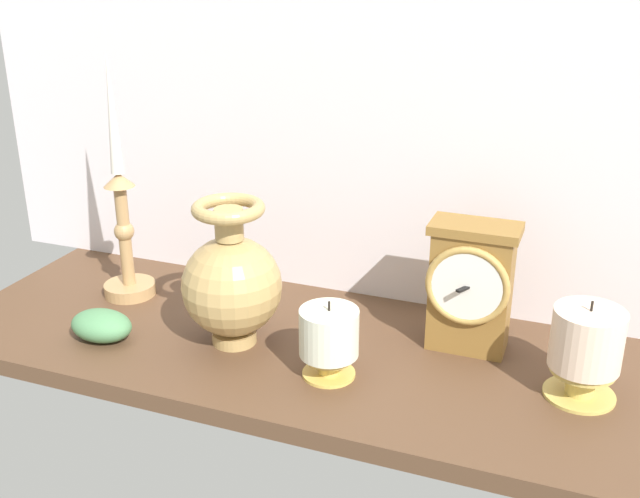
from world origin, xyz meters
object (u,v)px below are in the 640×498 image
at_px(candlestick_tall_left, 123,221).
at_px(mantel_clock, 471,286).
at_px(pillar_candle_front, 329,339).
at_px(brass_vase_bulbous, 232,282).
at_px(pillar_candle_near_clock, 585,351).

bearing_deg(candlestick_tall_left, mantel_clock, 2.15).
xyz_separation_m(candlestick_tall_left, pillar_candle_front, (0.36, -0.11, -0.07)).
bearing_deg(pillar_candle_front, brass_vase_bulbous, 167.05).
distance_m(pillar_candle_front, pillar_candle_near_clock, 0.30).
height_order(candlestick_tall_left, pillar_candle_near_clock, candlestick_tall_left).
relative_size(candlestick_tall_left, pillar_candle_front, 3.62).
height_order(brass_vase_bulbous, pillar_candle_near_clock, brass_vase_bulbous).
bearing_deg(pillar_candle_front, candlestick_tall_left, 163.13).
bearing_deg(pillar_candle_front, mantel_clock, 41.67).
bearing_deg(mantel_clock, pillar_candle_near_clock, -26.07).
distance_m(brass_vase_bulbous, pillar_candle_front, 0.16).
xyz_separation_m(candlestick_tall_left, pillar_candle_near_clock, (0.66, -0.05, -0.06)).
xyz_separation_m(brass_vase_bulbous, pillar_candle_near_clock, (0.44, 0.02, -0.02)).
bearing_deg(brass_vase_bulbous, mantel_clock, 18.03).
distance_m(candlestick_tall_left, pillar_candle_near_clock, 0.66).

